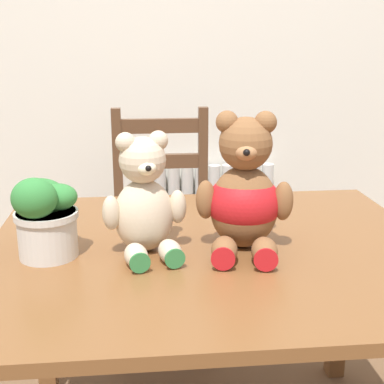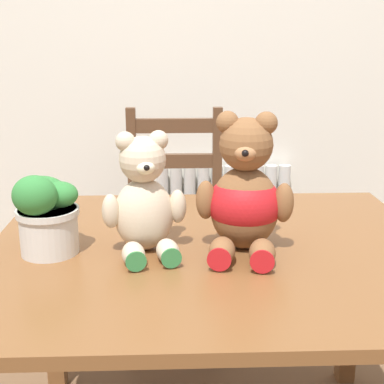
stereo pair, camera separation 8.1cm
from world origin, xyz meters
name	(u,v)px [view 1 (the left image)]	position (x,y,z in m)	size (l,w,h in m)	color
wall_back	(176,25)	(0.00, 1.79, 1.30)	(8.00, 0.04, 2.60)	silver
radiator	(207,233)	(0.15, 1.72, 0.29)	(0.67, 0.10, 0.64)	silver
dining_table	(213,280)	(0.00, 0.49, 0.62)	(1.17, 0.97, 0.72)	brown
wooden_chair_behind	(163,231)	(-0.09, 1.31, 0.46)	(0.41, 0.43, 0.96)	brown
teddy_bear_left	(144,202)	(-0.18, 0.47, 0.85)	(0.22, 0.23, 0.31)	beige
teddy_bear_right	(244,195)	(0.08, 0.47, 0.86)	(0.25, 0.27, 0.35)	brown
potted_plant	(44,214)	(-0.42, 0.46, 0.83)	(0.16, 0.17, 0.21)	beige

